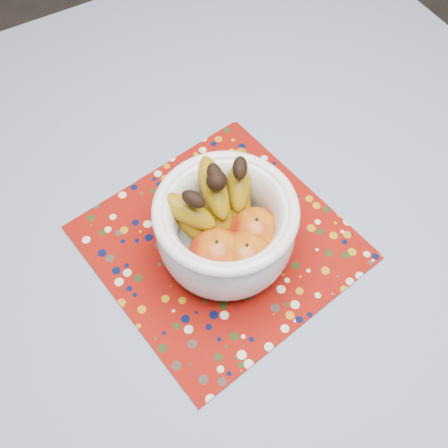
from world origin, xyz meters
TOP-DOWN VIEW (x-y plane):
  - table at (0.00, 0.00)m, footprint 1.20×1.20m
  - tablecloth at (0.00, 0.00)m, footprint 1.32×1.32m
  - placemat at (-0.05, -0.05)m, footprint 0.44×0.44m
  - fruit_bowl at (-0.05, -0.06)m, footprint 0.24×0.23m

SIDE VIEW (x-z plane):
  - table at x=0.00m, z-range 0.30..1.05m
  - tablecloth at x=0.00m, z-range 0.75..0.76m
  - placemat at x=-0.05m, z-range 0.76..0.76m
  - fruit_bowl at x=-0.05m, z-range 0.76..0.92m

